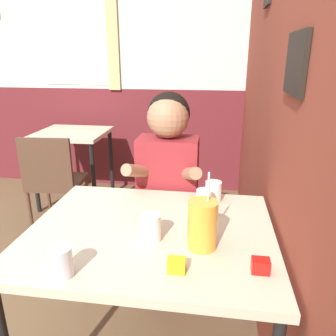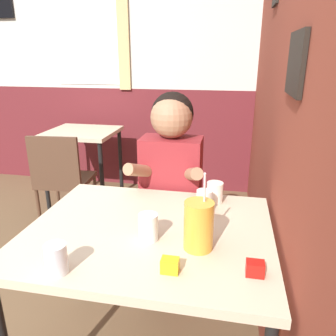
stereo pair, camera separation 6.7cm
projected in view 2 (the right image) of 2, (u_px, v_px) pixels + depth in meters
The scene contains 13 objects.
brick_wall_right at pixel (278, 71), 1.93m from camera, with size 0.08×4.71×2.70m.
back_wall at pixel (129, 64), 3.46m from camera, with size 5.62×0.09×2.70m.
main_table at pixel (149, 242), 1.40m from camera, with size 1.03×0.83×0.75m.
background_table at pixel (83, 141), 3.23m from camera, with size 0.66×0.60×0.75m.
chair_near_window at pixel (62, 176), 2.67m from camera, with size 0.43×0.43×0.86m.
person_seated at pixel (171, 191), 1.91m from camera, with size 0.42×0.42×1.25m.
cocktail_pitcher at pixel (199, 225), 1.21m from camera, with size 0.11×0.11×0.31m.
glass_near_pitcher at pixel (148, 227), 1.28m from camera, with size 0.08×0.08×0.11m.
glass_center at pixel (204, 201), 1.51m from camera, with size 0.07×0.07×0.11m.
glass_far_side at pixel (215, 192), 1.62m from camera, with size 0.08×0.08×0.10m.
glass_by_brick at pixel (56, 259), 1.09m from camera, with size 0.07×0.07×0.11m.
condiment_ketchup at pixel (255, 268), 1.08m from camera, with size 0.06×0.04×0.05m.
condiment_mustard at pixel (170, 265), 1.10m from camera, with size 0.06×0.04×0.05m.
Camera 2 is at (1.09, -0.75, 1.44)m, focal length 35.00 mm.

